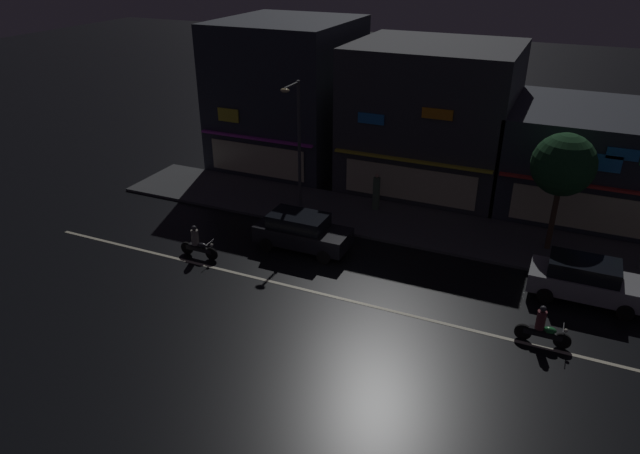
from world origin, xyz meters
name	(u,v)px	position (x,y,z in m)	size (l,w,h in m)	color
ground_plane	(339,298)	(0.00, 0.00, 0.00)	(140.00, 140.00, 0.00)	black
lane_divider_stripe	(339,298)	(0.00, 0.00, 0.01)	(28.66, 0.16, 0.01)	beige
sidewalk_far	(395,222)	(0.00, 7.39, 0.07)	(30.17, 4.37, 0.14)	#424447
storefront_left_block	(604,161)	(9.05, 13.56, 2.59)	(9.75, 8.13, 5.17)	#2D333D
storefront_center_block	(431,116)	(0.00, 13.41, 3.91)	(8.70, 7.83, 7.83)	#383A3F
storefront_right_block	(288,93)	(-9.05, 13.73, 4.28)	(7.48, 8.47, 8.57)	#2D333D
streetlamp_west	(297,135)	(-5.12, 6.88, 4.04)	(0.44, 1.64, 6.55)	#47494C
pedestrian_on_sidewalk	(376,193)	(-1.36, 8.35, 1.05)	(0.37, 0.37, 1.95)	#4C664C
street_tree	(563,165)	(7.17, 7.47, 4.13)	(2.71, 2.71, 5.36)	#473323
parked_car_near_kerb	(302,231)	(-3.13, 3.15, 0.87)	(4.30, 1.98, 1.67)	black
parked_car_trailing	(586,280)	(8.77, 3.86, 0.87)	(4.30, 1.98, 1.67)	#9EA0A5
motorcycle_following	(198,244)	(-7.00, 0.56, 0.63)	(1.90, 0.60, 1.52)	black
motorcycle_opposite_lane	(542,328)	(7.51, 0.23, 0.63)	(1.90, 0.60, 1.52)	black
traffic_cone	(545,280)	(7.31, 4.27, 0.28)	(0.36, 0.36, 0.55)	orange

